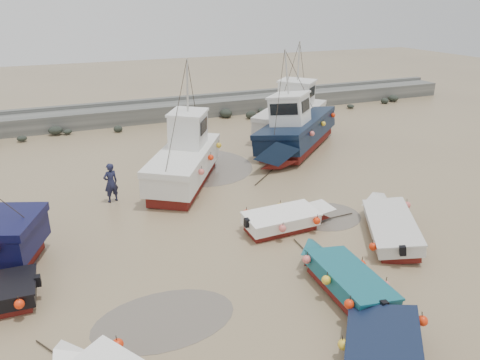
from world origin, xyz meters
The scene contains 13 objects.
ground centered at (0.00, 0.00, 0.00)m, with size 120.00×120.00×0.00m, color #927C5A.
seawall centered at (0.05, 21.99, 0.63)m, with size 60.00×4.92×1.50m.
puddle_a centered at (-3.27, -2.24, 0.00)m, with size 4.35×4.35×0.01m, color #5E554A.
puddle_b centered at (5.12, 1.89, 0.00)m, with size 3.16×3.16×0.01m, color #5E554A.
puddle_d centered at (2.14, 10.27, 0.00)m, with size 5.87×5.87×0.01m, color #5E554A.
dinghy_1 centered at (1.47, -6.54, 0.54)m, with size 4.78×5.67×1.43m.
dinghy_2 centered at (2.54, -2.98, 0.55)m, with size 2.17×5.70×1.43m.
dinghy_3 centered at (6.60, -0.59, 0.54)m, with size 4.07×6.15×1.43m.
dinghy_5 centered at (3.00, 1.50, 0.56)m, with size 5.35×1.95×1.43m.
cabin_boat_1 centered at (0.80, 8.45, 1.34)m, with size 6.27×9.08×6.22m.
cabin_boat_2 centered at (8.60, 10.72, 1.30)m, with size 9.30×8.62×6.22m.
cabin_boat_3 centered at (10.60, 14.61, 1.32)m, with size 8.79×8.55×6.22m.
person centered at (-3.27, 7.26, 0.00)m, with size 0.69×0.46×1.91m, color #1A1D37.
Camera 1 is at (-5.73, -13.74, 9.04)m, focal length 35.00 mm.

